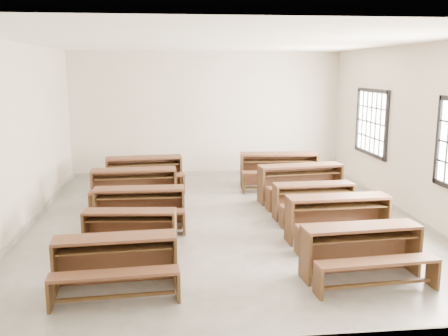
{
  "coord_description": "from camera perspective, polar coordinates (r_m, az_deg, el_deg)",
  "views": [
    {
      "loc": [
        -0.93,
        -8.74,
        2.73
      ],
      "look_at": [
        0.0,
        0.0,
        1.0
      ],
      "focal_mm": 40.0,
      "sensor_mm": 36.0,
      "label": 1
    }
  ],
  "objects": [
    {
      "name": "desk_set_9",
      "position": [
        11.81,
        6.32,
        0.05
      ],
      "size": [
        1.87,
        1.07,
        0.81
      ],
      "rotation": [
        0.0,
        0.0,
        -0.07
      ],
      "color": "brown",
      "rests_on": "ground"
    },
    {
      "name": "desk_set_1",
      "position": [
        7.78,
        -10.75,
        -6.74
      ],
      "size": [
        1.46,
        0.85,
        0.63
      ],
      "rotation": [
        0.0,
        0.0,
        -0.09
      ],
      "color": "brown",
      "rests_on": "ground"
    },
    {
      "name": "desk_set_5",
      "position": [
        6.92,
        15.51,
        -8.82
      ],
      "size": [
        1.64,
        0.94,
        0.71
      ],
      "rotation": [
        0.0,
        0.0,
        0.08
      ],
      "color": "brown",
      "rests_on": "ground"
    },
    {
      "name": "desk_set_2",
      "position": [
        8.87,
        -9.63,
        -4.16
      ],
      "size": [
        1.58,
        0.82,
        0.71
      ],
      "rotation": [
        0.0,
        0.0,
        -0.0
      ],
      "color": "brown",
      "rests_on": "ground"
    },
    {
      "name": "desk_set_6",
      "position": [
        8.25,
        12.98,
        -5.31
      ],
      "size": [
        1.7,
        0.94,
        0.75
      ],
      "rotation": [
        0.0,
        0.0,
        0.05
      ],
      "color": "brown",
      "rests_on": "ground"
    },
    {
      "name": "desk_set_8",
      "position": [
        10.54,
        8.8,
        -1.44
      ],
      "size": [
        1.84,
        1.1,
        0.79
      ],
      "rotation": [
        0.0,
        0.0,
        0.11
      ],
      "color": "brown",
      "rests_on": "ground"
    },
    {
      "name": "desk_set_4",
      "position": [
        11.61,
        -9.09,
        -0.33
      ],
      "size": [
        1.8,
        1.06,
        0.77
      ],
      "rotation": [
        0.0,
        0.0,
        0.1
      ],
      "color": "brown",
      "rests_on": "ground"
    },
    {
      "name": "desk_set_0",
      "position": [
        6.49,
        -12.28,
        -10.18
      ],
      "size": [
        1.57,
        0.89,
        0.69
      ],
      "rotation": [
        0.0,
        0.0,
        0.07
      ],
      "color": "brown",
      "rests_on": "ground"
    },
    {
      "name": "desk_set_7",
      "position": [
        9.41,
        10.25,
        -3.44
      ],
      "size": [
        1.52,
        0.84,
        0.67
      ],
      "rotation": [
        0.0,
        0.0,
        0.05
      ],
      "color": "brown",
      "rests_on": "ground"
    },
    {
      "name": "desk_set_3",
      "position": [
        10.27,
        -10.23,
        -1.9
      ],
      "size": [
        1.74,
        0.96,
        0.76
      ],
      "rotation": [
        0.0,
        0.0,
        0.05
      ],
      "color": "brown",
      "rests_on": "ground"
    },
    {
      "name": "room",
      "position": [
        8.82,
        0.59,
        7.32
      ],
      "size": [
        8.5,
        8.5,
        3.2
      ],
      "color": "gray",
      "rests_on": "ground"
    }
  ]
}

